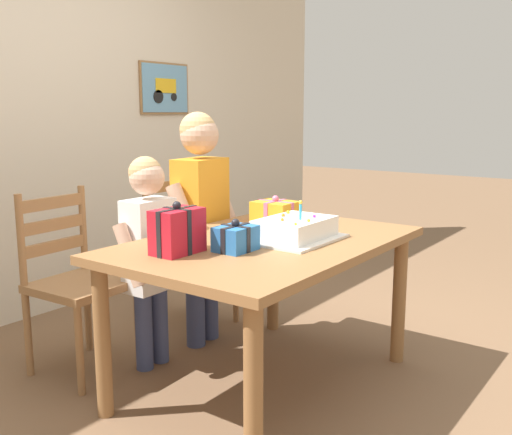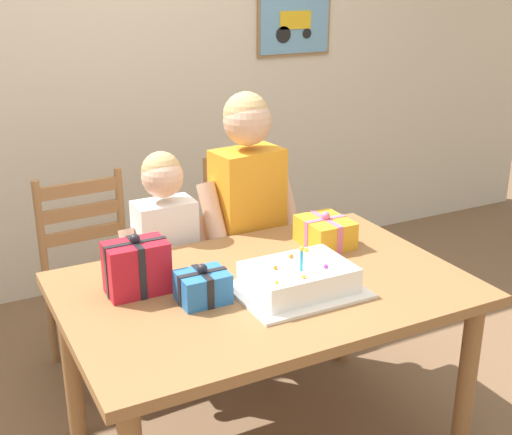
{
  "view_description": "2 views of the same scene",
  "coord_description": "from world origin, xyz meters",
  "px_view_note": "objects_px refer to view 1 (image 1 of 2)",
  "views": [
    {
      "loc": [
        -2.16,
        -1.52,
        1.31
      ],
      "look_at": [
        0.02,
        0.07,
        0.81
      ],
      "focal_mm": 40.93,
      "sensor_mm": 36.0,
      "label": 1
    },
    {
      "loc": [
        -1.04,
        -1.94,
        1.8
      ],
      "look_at": [
        0.04,
        0.15,
        0.92
      ],
      "focal_mm": 47.26,
      "sensor_mm": 36.0,
      "label": 2
    }
  ],
  "objects_px": {
    "birthday_cake": "(295,230)",
    "gift_box_corner_small": "(236,238)",
    "dining_table": "(266,259)",
    "gift_box_red_large": "(177,231)",
    "child_younger": "(149,241)",
    "chair_right": "(187,250)",
    "chair_left": "(76,281)",
    "child_older": "(201,205)",
    "gift_box_beside_cake": "(275,212)"
  },
  "relations": [
    {
      "from": "birthday_cake",
      "to": "chair_left",
      "type": "relative_size",
      "value": 0.48
    },
    {
      "from": "birthday_cake",
      "to": "gift_box_beside_cake",
      "type": "xyz_separation_m",
      "value": [
        0.32,
        0.33,
        0.01
      ]
    },
    {
      "from": "gift_box_red_large",
      "to": "child_older",
      "type": "xyz_separation_m",
      "value": [
        0.67,
        0.46,
        -0.02
      ]
    },
    {
      "from": "dining_table",
      "to": "gift_box_corner_small",
      "type": "distance_m",
      "value": 0.29
    },
    {
      "from": "birthday_cake",
      "to": "gift_box_beside_cake",
      "type": "bearing_deg",
      "value": 45.54
    },
    {
      "from": "chair_left",
      "to": "chair_right",
      "type": "bearing_deg",
      "value": 0.0
    },
    {
      "from": "gift_box_beside_cake",
      "to": "birthday_cake",
      "type": "bearing_deg",
      "value": -134.46
    },
    {
      "from": "dining_table",
      "to": "child_younger",
      "type": "xyz_separation_m",
      "value": [
        -0.16,
        0.61,
        0.03
      ]
    },
    {
      "from": "dining_table",
      "to": "birthday_cake",
      "type": "distance_m",
      "value": 0.19
    },
    {
      "from": "birthday_cake",
      "to": "chair_right",
      "type": "height_order",
      "value": "chair_right"
    },
    {
      "from": "gift_box_corner_small",
      "to": "child_younger",
      "type": "bearing_deg",
      "value": 81.64
    },
    {
      "from": "gift_box_red_large",
      "to": "gift_box_corner_small",
      "type": "height_order",
      "value": "gift_box_red_large"
    },
    {
      "from": "gift_box_beside_cake",
      "to": "chair_left",
      "type": "xyz_separation_m",
      "value": [
        -0.81,
        0.67,
        -0.31
      ]
    },
    {
      "from": "dining_table",
      "to": "birthday_cake",
      "type": "height_order",
      "value": "birthday_cake"
    },
    {
      "from": "child_younger",
      "to": "chair_left",
      "type": "bearing_deg",
      "value": 132.25
    },
    {
      "from": "child_older",
      "to": "gift_box_red_large",
      "type": "bearing_deg",
      "value": -145.52
    },
    {
      "from": "birthday_cake",
      "to": "chair_right",
      "type": "bearing_deg",
      "value": 71.45
    },
    {
      "from": "child_younger",
      "to": "child_older",
      "type": "bearing_deg",
      "value": -0.07
    },
    {
      "from": "child_older",
      "to": "chair_right",
      "type": "bearing_deg",
      "value": 58.1
    },
    {
      "from": "gift_box_beside_cake",
      "to": "child_older",
      "type": "distance_m",
      "value": 0.42
    },
    {
      "from": "chair_right",
      "to": "chair_left",
      "type": "bearing_deg",
      "value": -180.0
    },
    {
      "from": "gift_box_red_large",
      "to": "child_younger",
      "type": "bearing_deg",
      "value": 59.5
    },
    {
      "from": "gift_box_red_large",
      "to": "gift_box_corner_small",
      "type": "xyz_separation_m",
      "value": [
        0.18,
        -0.17,
        -0.04
      ]
    },
    {
      "from": "gift_box_beside_cake",
      "to": "chair_right",
      "type": "height_order",
      "value": "chair_right"
    },
    {
      "from": "gift_box_beside_cake",
      "to": "child_older",
      "type": "xyz_separation_m",
      "value": [
        -0.16,
        0.39,
        0.02
      ]
    },
    {
      "from": "gift_box_red_large",
      "to": "chair_right",
      "type": "height_order",
      "value": "gift_box_red_large"
    },
    {
      "from": "child_younger",
      "to": "birthday_cake",
      "type": "bearing_deg",
      "value": -71.92
    },
    {
      "from": "gift_box_red_large",
      "to": "chair_right",
      "type": "distance_m",
      "value": 1.17
    },
    {
      "from": "birthday_cake",
      "to": "dining_table",
      "type": "bearing_deg",
      "value": 124.01
    },
    {
      "from": "chair_left",
      "to": "child_younger",
      "type": "relative_size",
      "value": 0.84
    },
    {
      "from": "dining_table",
      "to": "gift_box_corner_small",
      "type": "xyz_separation_m",
      "value": [
        -0.25,
        -0.02,
        0.14
      ]
    },
    {
      "from": "gift_box_red_large",
      "to": "child_younger",
      "type": "relative_size",
      "value": 0.21
    },
    {
      "from": "chair_left",
      "to": "dining_table",
      "type": "bearing_deg",
      "value": -65.08
    },
    {
      "from": "chair_left",
      "to": "gift_box_corner_small",
      "type": "bearing_deg",
      "value": -80.04
    },
    {
      "from": "dining_table",
      "to": "gift_box_red_large",
      "type": "relative_size",
      "value": 6.47
    },
    {
      "from": "dining_table",
      "to": "birthday_cake",
      "type": "bearing_deg",
      "value": -55.99
    },
    {
      "from": "dining_table",
      "to": "child_younger",
      "type": "bearing_deg",
      "value": 104.75
    },
    {
      "from": "gift_box_red_large",
      "to": "gift_box_corner_small",
      "type": "distance_m",
      "value": 0.25
    },
    {
      "from": "chair_right",
      "to": "gift_box_beside_cake",
      "type": "bearing_deg",
      "value": -91.0
    },
    {
      "from": "gift_box_corner_small",
      "to": "chair_left",
      "type": "height_order",
      "value": "chair_left"
    },
    {
      "from": "gift_box_beside_cake",
      "to": "child_younger",
      "type": "bearing_deg",
      "value": 144.95
    },
    {
      "from": "birthday_cake",
      "to": "gift_box_corner_small",
      "type": "xyz_separation_m",
      "value": [
        -0.33,
        0.09,
        0.01
      ]
    },
    {
      "from": "birthday_cake",
      "to": "gift_box_red_large",
      "type": "bearing_deg",
      "value": 152.63
    },
    {
      "from": "dining_table",
      "to": "child_older",
      "type": "relative_size",
      "value": 1.11
    },
    {
      "from": "child_older",
      "to": "gift_box_corner_small",
      "type": "bearing_deg",
      "value": -127.95
    },
    {
      "from": "gift_box_corner_small",
      "to": "chair_right",
      "type": "bearing_deg",
      "value": 53.81
    },
    {
      "from": "gift_box_red_large",
      "to": "dining_table",
      "type": "bearing_deg",
      "value": -19.32
    },
    {
      "from": "gift_box_beside_cake",
      "to": "child_younger",
      "type": "xyz_separation_m",
      "value": [
        -0.56,
        0.39,
        -0.11
      ]
    },
    {
      "from": "chair_right",
      "to": "child_older",
      "type": "distance_m",
      "value": 0.46
    },
    {
      "from": "chair_left",
      "to": "child_older",
      "type": "distance_m",
      "value": 0.77
    }
  ]
}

